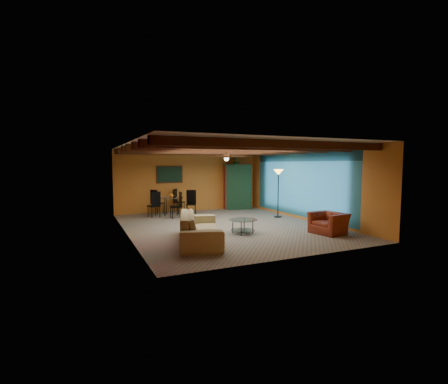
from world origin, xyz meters
name	(u,v)px	position (x,y,z in m)	size (l,w,h in m)	color
room	(225,156)	(0.00, 0.11, 2.36)	(6.52, 8.01, 2.71)	gray
sofa	(200,228)	(-1.56, -1.68, 0.39)	(2.66, 1.04, 0.78)	tan
armchair	(329,223)	(2.36, -2.30, 0.32)	(0.98, 0.86, 0.64)	maroon
coffee_table	(243,226)	(-0.02, -1.23, 0.22)	(0.87, 0.87, 0.44)	white
dining_table	(172,203)	(-1.07, 3.06, 0.52)	(1.99, 1.99, 1.04)	white
armoire	(236,187)	(2.20, 3.70, 1.01)	(1.15, 0.57, 2.02)	maroon
floor_lamp	(278,193)	(2.65, 0.89, 0.95)	(0.39, 0.39, 1.90)	black
ceiling_fan	(226,156)	(0.00, 0.00, 2.36)	(1.50, 1.50, 0.44)	#472614
painting	(170,174)	(-0.90, 3.96, 1.65)	(1.05, 0.03, 0.65)	black
potted_plant	(236,161)	(2.20, 3.70, 2.26)	(0.43, 0.37, 0.47)	#26661E
vase	(171,188)	(-1.07, 3.06, 1.13)	(0.17, 0.17, 0.18)	orange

